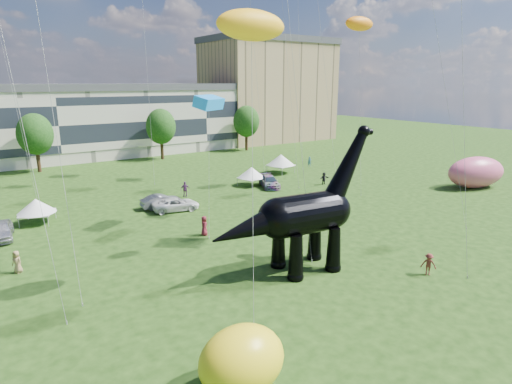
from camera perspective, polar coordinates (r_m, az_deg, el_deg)
ground at (r=31.26m, az=12.45°, el=-11.31°), size 220.00×220.00×0.00m
terrace_row at (r=82.27m, az=-25.48°, el=7.91°), size 78.00×11.00×12.00m
apartment_block at (r=103.74m, az=1.61°, el=13.13°), size 28.00×18.00×22.00m
tree_mid_left at (r=72.80m, az=-27.42°, el=7.25°), size 5.20×5.20×9.44m
tree_mid_right at (r=77.84m, az=-12.59°, el=8.88°), size 5.20×5.20×9.44m
tree_far_right at (r=86.18m, az=-1.30°, el=9.73°), size 5.20×5.20×9.44m
dinosaur_sculpture at (r=30.70m, az=5.89°, el=-3.36°), size 13.20×4.06×10.74m
car_silver at (r=43.78m, az=-30.89°, el=-4.41°), size 2.46×4.87×1.59m
car_grey at (r=48.00m, az=-12.50°, el=-1.20°), size 4.55×1.83×1.47m
car_white at (r=46.60m, az=-10.63°, el=-1.63°), size 5.33×3.22×1.38m
car_dark at (r=56.06m, az=1.79°, el=1.39°), size 3.81×5.45×1.46m
gazebo_near at (r=56.79m, az=-0.62°, el=2.61°), size 4.28×4.28×2.48m
gazebo_far at (r=64.69m, az=3.33°, el=4.29°), size 4.92×4.92×2.86m
gazebo_left at (r=46.66m, az=-27.26°, el=-1.69°), size 4.66×4.66×2.46m
inflatable_pink at (r=62.48m, az=27.27°, el=2.36°), size 9.00×6.30×4.08m
inflatable_yellow at (r=20.21m, az=-1.91°, el=-21.51°), size 4.11×3.21×3.10m
visitors at (r=42.99m, az=-2.68°, el=-2.52°), size 50.20×36.46×1.87m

